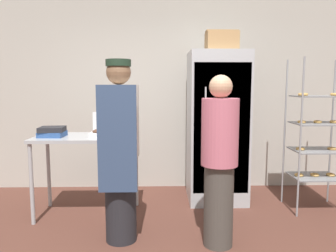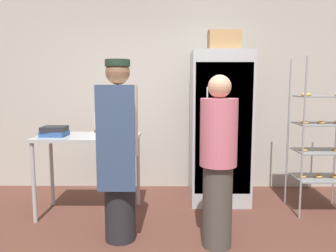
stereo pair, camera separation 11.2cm
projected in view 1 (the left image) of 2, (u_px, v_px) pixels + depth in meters
name	position (u px, v px, depth m)	size (l,w,h in m)	color
back_wall	(167.00, 95.00, 4.83)	(6.40, 0.12, 2.73)	#B7B2A8
refrigerator	(217.00, 127.00, 4.26)	(0.74, 0.73, 1.94)	#ADAFB5
baking_rack	(317.00, 136.00, 3.93)	(0.63, 0.50, 1.83)	#93969B
prep_counter	(87.00, 146.00, 3.77)	(1.17, 0.63, 0.93)	#ADAFB5
donut_box	(104.00, 132.00, 3.72)	(0.29, 0.23, 0.27)	white
blender_pitcher	(121.00, 123.00, 3.96)	(0.13, 0.13, 0.27)	#99999E
binder_stack	(52.00, 132.00, 3.70)	(0.28, 0.26, 0.11)	#2D5193
cardboard_storage_box	(222.00, 41.00, 4.05)	(0.39, 0.31, 0.25)	#A87F51
person_baker	(120.00, 149.00, 3.10)	(0.37, 0.39, 1.75)	#232328
person_customer	(219.00, 161.00, 3.02)	(0.34, 0.34, 1.60)	#47423D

